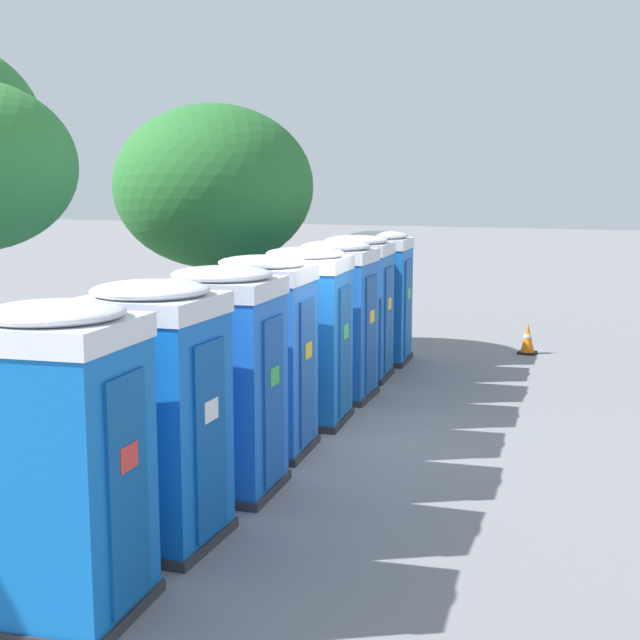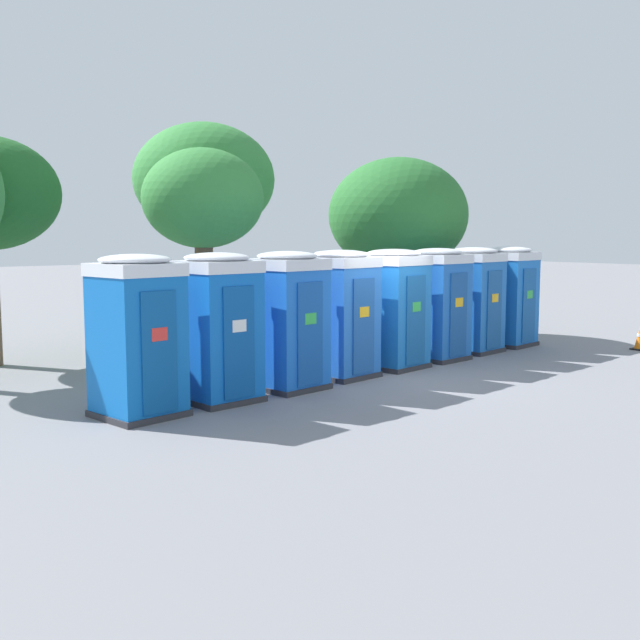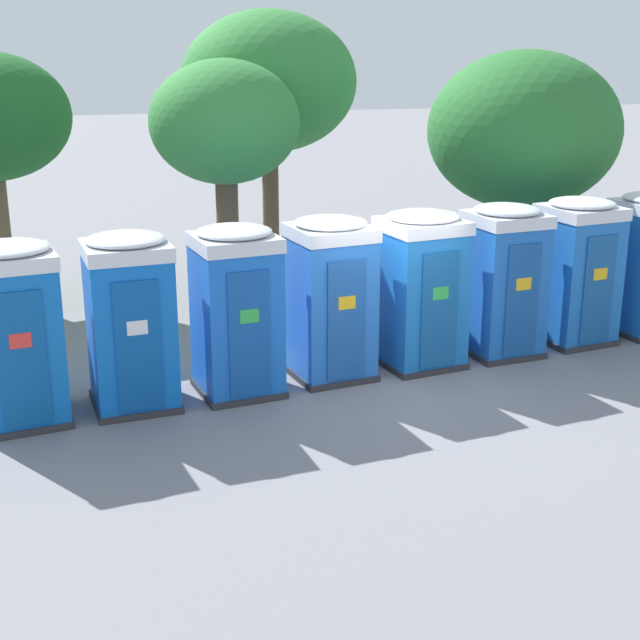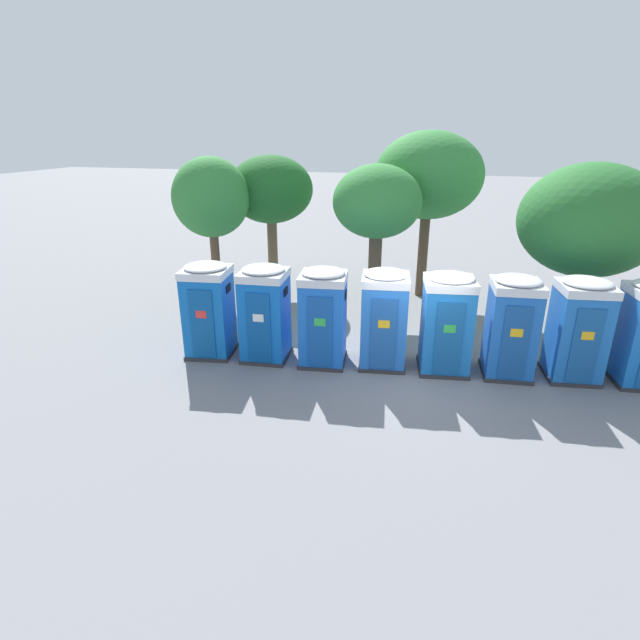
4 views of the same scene
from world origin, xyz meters
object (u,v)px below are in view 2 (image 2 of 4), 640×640
(portapotty_0, at_px, (137,335))
(street_tree_4, at_px, (204,180))
(portapotty_3, at_px, (341,313))
(street_tree_2, at_px, (203,201))
(portapotty_1, at_px, (218,327))
(portapotty_7, at_px, (509,296))
(portapotty_4, at_px, (394,308))
(portapotty_5, at_px, (437,304))
(street_tree_3, at_px, (398,216))
(portapotty_2, at_px, (288,320))
(portapotty_6, at_px, (473,299))
(traffic_cone, at_px, (640,337))

(portapotty_0, height_order, street_tree_4, street_tree_4)
(portapotty_3, distance_m, street_tree_2, 4.59)
(portapotty_1, bearing_deg, street_tree_4, 61.31)
(portapotty_7, height_order, street_tree_4, street_tree_4)
(portapotty_4, distance_m, portapotty_5, 1.54)
(portapotty_5, xyz_separation_m, street_tree_3, (2.07, 3.39, 2.08))
(portapotty_0, relative_size, street_tree_3, 0.51)
(portapotty_3, relative_size, portapotty_4, 1.00)
(portapotty_4, height_order, street_tree_3, street_tree_3)
(portapotty_2, bearing_deg, portapotty_7, 6.49)
(street_tree_2, distance_m, street_tree_4, 2.77)
(portapotty_3, xyz_separation_m, street_tree_4, (0.52, 6.18, 2.98))
(portapotty_6, relative_size, traffic_cone, 3.97)
(portapotty_0, bearing_deg, street_tree_2, 49.53)
(portapotty_4, bearing_deg, portapotty_2, -173.14)
(portapotty_4, bearing_deg, portapotty_7, 6.25)
(portapotty_5, bearing_deg, portapotty_1, -174.18)
(portapotty_1, xyz_separation_m, portapotty_2, (1.54, 0.11, 0.00))
(portapotty_0, distance_m, portapotty_4, 6.18)
(portapotty_7, bearing_deg, portapotty_2, -173.51)
(portapotty_0, xyz_separation_m, street_tree_2, (3.74, 4.38, 2.32))
(portapotty_0, distance_m, traffic_cone, 12.79)
(portapotty_1, bearing_deg, portapotty_4, 5.90)
(street_tree_2, height_order, street_tree_3, street_tree_3)
(portapotty_1, relative_size, traffic_cone, 3.97)
(portapotty_1, xyz_separation_m, portapotty_6, (7.68, 0.86, -0.00))
(portapotty_5, relative_size, portapotty_7, 1.00)
(portapotty_0, bearing_deg, portapotty_7, 5.96)
(portapotty_0, bearing_deg, portapotty_1, 5.32)
(street_tree_3, bearing_deg, portapotty_1, -153.96)
(portapotty_3, bearing_deg, traffic_cone, -13.56)
(portapotty_2, height_order, street_tree_2, street_tree_2)
(portapotty_5, bearing_deg, portapotty_3, -175.39)
(portapotty_7, height_order, street_tree_2, street_tree_2)
(street_tree_3, bearing_deg, street_tree_2, 177.84)
(portapotty_5, bearing_deg, portapotty_0, -174.28)
(portapotty_7, bearing_deg, street_tree_4, 135.28)
(portapotty_0, distance_m, street_tree_4, 8.94)
(portapotty_5, distance_m, traffic_cone, 5.54)
(portapotty_1, xyz_separation_m, street_tree_3, (8.22, 4.01, 2.08))
(portapotty_0, distance_m, portapotty_1, 1.54)
(traffic_cone, bearing_deg, portapotty_6, 145.00)
(portapotty_3, distance_m, traffic_cone, 8.36)
(portapotty_0, distance_m, portapotty_5, 7.72)
(street_tree_2, bearing_deg, portapotty_3, -77.40)
(portapotty_1, height_order, street_tree_2, street_tree_2)
(street_tree_2, xyz_separation_m, street_tree_3, (6.01, -0.23, -0.24))
(portapotty_1, distance_m, portapotty_5, 6.18)
(traffic_cone, bearing_deg, portapotty_3, 166.44)
(street_tree_2, bearing_deg, portapotty_4, -57.41)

